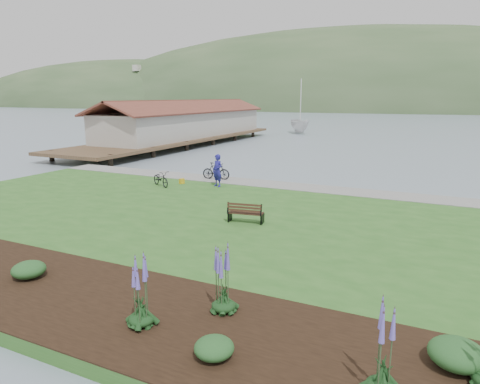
# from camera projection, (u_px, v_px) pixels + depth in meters

# --- Properties ---
(ground) EXTENTS (600.00, 600.00, 0.00)m
(ground) POSITION_uv_depth(u_px,v_px,m) (230.00, 219.00, 20.72)
(ground) COLOR gray
(ground) RESTS_ON ground
(lawn) EXTENTS (34.00, 20.00, 0.40)m
(lawn) POSITION_uv_depth(u_px,v_px,m) (210.00, 226.00, 18.92)
(lawn) COLOR #2B5E21
(lawn) RESTS_ON ground
(shoreline_path) EXTENTS (34.00, 2.20, 0.03)m
(shoreline_path) POSITION_uv_depth(u_px,v_px,m) (280.00, 185.00, 26.71)
(shoreline_path) COLOR gray
(shoreline_path) RESTS_ON lawn
(garden_bed) EXTENTS (24.00, 4.40, 0.04)m
(garden_bed) POSITION_uv_depth(u_px,v_px,m) (160.00, 317.00, 10.74)
(garden_bed) COLOR black
(garden_bed) RESTS_ON lawn
(far_hillside) EXTENTS (580.00, 80.00, 38.00)m
(far_hillside) POSITION_uv_depth(u_px,v_px,m) (480.00, 112.00, 161.93)
(far_hillside) COLOR #395530
(far_hillside) RESTS_ON ground
(pier_pavilion) EXTENTS (8.00, 36.00, 5.40)m
(pier_pavilion) POSITION_uv_depth(u_px,v_px,m) (186.00, 123.00, 52.79)
(pier_pavilion) COLOR #4C3826
(pier_pavilion) RESTS_ON ground
(park_bench) EXTENTS (1.62, 0.86, 0.95)m
(park_bench) POSITION_uv_depth(u_px,v_px,m) (245.00, 212.00, 18.67)
(park_bench) COLOR #311C13
(park_bench) RESTS_ON lawn
(person) EXTENTS (1.00, 0.84, 2.33)m
(person) POSITION_uv_depth(u_px,v_px,m) (217.00, 168.00, 26.12)
(person) COLOR navy
(person) RESTS_ON lawn
(bicycle_a) EXTENTS (1.42, 1.93, 0.96)m
(bicycle_a) POSITION_uv_depth(u_px,v_px,m) (161.00, 178.00, 26.35)
(bicycle_a) COLOR black
(bicycle_a) RESTS_ON lawn
(bicycle_b) EXTENTS (0.81, 1.94, 1.13)m
(bicycle_b) POSITION_uv_depth(u_px,v_px,m) (216.00, 171.00, 28.44)
(bicycle_b) COLOR black
(bicycle_b) RESTS_ON lawn
(sailboat) EXTENTS (14.44, 14.49, 27.23)m
(sailboat) POSITION_uv_depth(u_px,v_px,m) (300.00, 133.00, 68.69)
(sailboat) COLOR silver
(sailboat) RESTS_ON ground
(pannier) EXTENTS (0.31, 0.36, 0.33)m
(pannier) POSITION_uv_depth(u_px,v_px,m) (182.00, 181.00, 27.15)
(pannier) COLOR gold
(pannier) RESTS_ON lawn
(echium_0) EXTENTS (0.62, 0.62, 2.00)m
(echium_0) POSITION_uv_depth(u_px,v_px,m) (140.00, 293.00, 10.12)
(echium_0) COLOR #123315
(echium_0) RESTS_ON garden_bed
(echium_1) EXTENTS (0.62, 0.62, 2.03)m
(echium_1) POSITION_uv_depth(u_px,v_px,m) (223.00, 280.00, 10.78)
(echium_1) COLOR #123315
(echium_1) RESTS_ON garden_bed
(echium_2) EXTENTS (0.62, 0.62, 1.92)m
(echium_2) POSITION_uv_depth(u_px,v_px,m) (384.00, 360.00, 7.76)
(echium_2) COLOR #123315
(echium_2) RESTS_ON garden_bed
(shrub_0) EXTENTS (0.99, 0.99, 0.50)m
(shrub_0) POSITION_uv_depth(u_px,v_px,m) (29.00, 270.00, 12.98)
(shrub_0) COLOR #1E4C21
(shrub_0) RESTS_ON garden_bed
(shrub_1) EXTENTS (0.86, 0.86, 0.43)m
(shrub_1) POSITION_uv_depth(u_px,v_px,m) (214.00, 348.00, 9.00)
(shrub_1) COLOR #1E4C21
(shrub_1) RESTS_ON garden_bed
(shrub_2) EXTENTS (1.14, 1.14, 0.57)m
(shrub_2) POSITION_uv_depth(u_px,v_px,m) (457.00, 354.00, 8.67)
(shrub_2) COLOR #1E4C21
(shrub_2) RESTS_ON garden_bed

